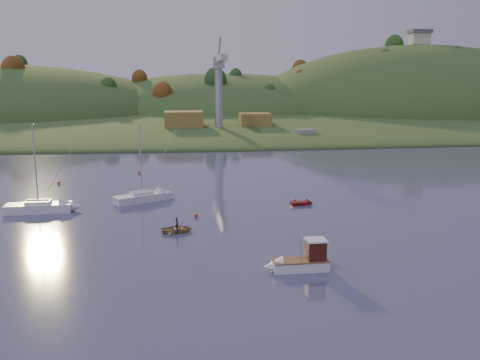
{
  "coord_description": "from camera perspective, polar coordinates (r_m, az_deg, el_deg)",
  "views": [
    {
      "loc": [
        -9.79,
        -32.83,
        18.05
      ],
      "look_at": [
        -1.49,
        38.18,
        3.71
      ],
      "focal_mm": 40.0,
      "sensor_mm": 36.0,
      "label": 1
    }
  ],
  "objects": [
    {
      "name": "buoy_2",
      "position": [
        93.31,
        -18.76,
        -0.27
      ],
      "size": [
        0.5,
        0.5,
        0.5
      ],
      "primitive_type": "sphere",
      "color": "#E3410B",
      "rests_on": "ground"
    },
    {
      "name": "shore_slope",
      "position": [
        198.89,
        -3.84,
        6.11
      ],
      "size": [
        640.0,
        150.0,
        7.0
      ],
      "primitive_type": "ellipsoid",
      "color": "#2A5120",
      "rests_on": "ground"
    },
    {
      "name": "far_shore",
      "position": [
        263.63,
        -4.56,
        7.38
      ],
      "size": [
        620.0,
        220.0,
        1.5
      ],
      "primitive_type": "cube",
      "color": "#2A5120",
      "rests_on": "ground"
    },
    {
      "name": "hilltop_house",
      "position": [
        251.24,
        18.59,
        14.27
      ],
      "size": [
        9.0,
        7.0,
        6.45
      ],
      "color": "beige",
      "rests_on": "hill_right"
    },
    {
      "name": "shed_west",
      "position": [
        156.4,
        -6.03,
        6.42
      ],
      "size": [
        11.0,
        8.0,
        4.8
      ],
      "primitive_type": "cube",
      "color": "olive",
      "rests_on": "wharf"
    },
    {
      "name": "work_vessel",
      "position": [
        145.92,
        6.97,
        4.6
      ],
      "size": [
        13.05,
        6.94,
        3.19
      ],
      "rotation": [
        0.0,
        0.0,
        0.21
      ],
      "color": "slate",
      "rests_on": "ground"
    },
    {
      "name": "buoy_4",
      "position": [
        68.46,
        -4.72,
        -3.77
      ],
      "size": [
        0.5,
        0.5,
        0.5
      ],
      "primitive_type": "sphere",
      "color": "#E3410B",
      "rests_on": "ground"
    },
    {
      "name": "ground",
      "position": [
        38.72,
        9.17,
        -16.6
      ],
      "size": [
        500.0,
        500.0,
        0.0
      ],
      "primitive_type": "plane",
      "color": "#3A4160",
      "rests_on": "ground"
    },
    {
      "name": "shed_east",
      "position": [
        159.06,
        1.61,
        6.41
      ],
      "size": [
        9.0,
        7.0,
        4.0
      ],
      "primitive_type": "cube",
      "color": "olive",
      "rests_on": "wharf"
    },
    {
      "name": "hill_right",
      "position": [
        251.42,
        18.11,
        6.67
      ],
      "size": [
        150.0,
        130.0,
        60.0
      ],
      "primitive_type": "ellipsoid",
      "color": "#2A5120",
      "rests_on": "ground"
    },
    {
      "name": "hillside_trees",
      "position": [
        218.8,
        -4.11,
        6.58
      ],
      "size": [
        280.0,
        50.0,
        32.0
      ],
      "primitive_type": null,
      "color": "#284D1B",
      "rests_on": "ground"
    },
    {
      "name": "buoy_1",
      "position": [
        76.51,
        5.86,
        -2.17
      ],
      "size": [
        0.5,
        0.5,
        0.5
      ],
      "primitive_type": "sphere",
      "color": "#E3410B",
      "rests_on": "ground"
    },
    {
      "name": "canoe",
      "position": [
        62.36,
        -6.72,
        -5.21
      ],
      "size": [
        3.99,
        3.12,
        0.75
      ],
      "primitive_type": "imported",
      "rotation": [
        0.0,
        0.0,
        1.73
      ],
      "color": "#A28859",
      "rests_on": "ground"
    },
    {
      "name": "paddler",
      "position": [
        62.26,
        -6.73,
        -4.88
      ],
      "size": [
        0.44,
        0.59,
        1.49
      ],
      "primitive_type": "imported",
      "rotation": [
        0.0,
        0.0,
        1.73
      ],
      "color": "black",
      "rests_on": "ground"
    },
    {
      "name": "buoy_3",
      "position": [
        99.43,
        -10.72,
        0.83
      ],
      "size": [
        0.5,
        0.5,
        0.5
      ],
      "primitive_type": "sphere",
      "color": "#E3410B",
      "rests_on": "ground"
    },
    {
      "name": "hill_center",
      "position": [
        244.3,
        -2.02,
        7.1
      ],
      "size": [
        140.0,
        120.0,
        36.0
      ],
      "primitive_type": "ellipsoid",
      "color": "#2A5120",
      "rests_on": "ground"
    },
    {
      "name": "red_tender",
      "position": [
        75.18,
        6.94,
        -2.46
      ],
      "size": [
        3.38,
        1.58,
        1.11
      ],
      "rotation": [
        0.0,
        0.0,
        0.15
      ],
      "color": "#580C0D",
      "rests_on": "ground"
    },
    {
      "name": "sailboat_far",
      "position": [
        77.53,
        -10.42,
        -1.76
      ],
      "size": [
        8.16,
        6.01,
        11.12
      ],
      "rotation": [
        0.0,
        0.0,
        0.51
      ],
      "color": "white",
      "rests_on": "ground"
    },
    {
      "name": "dock_crane",
      "position": [
        151.68,
        -2.25,
        11.0
      ],
      "size": [
        3.2,
        28.0,
        20.3
      ],
      "color": "#B7B7BC",
      "rests_on": "wharf"
    },
    {
      "name": "wharf",
      "position": [
        156.45,
        -1.21,
        5.16
      ],
      "size": [
        42.0,
        16.0,
        2.4
      ],
      "primitive_type": "cube",
      "color": "slate",
      "rests_on": "ground"
    },
    {
      "name": "sailboat_near",
      "position": [
        75.38,
        -20.69,
        -2.67
      ],
      "size": [
        8.5,
        2.85,
        11.67
      ],
      "rotation": [
        0.0,
        0.0,
        0.04
      ],
      "color": "white",
      "rests_on": "ground"
    },
    {
      "name": "fishing_boat",
      "position": [
        50.47,
        6.01,
        -8.64
      ],
      "size": [
        6.17,
        2.06,
        3.91
      ],
      "rotation": [
        0.0,
        0.0,
        3.17
      ],
      "color": "white",
      "rests_on": "ground"
    }
  ]
}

